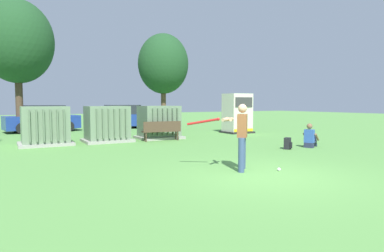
% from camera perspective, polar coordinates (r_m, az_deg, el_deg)
% --- Properties ---
extents(ground_plane, '(96.00, 96.00, 0.00)m').
position_cam_1_polar(ground_plane, '(8.33, 12.35, -8.35)').
color(ground_plane, '#5B9947').
extents(transformer_west, '(2.10, 1.70, 1.62)m').
position_cam_1_polar(transformer_west, '(15.12, -23.95, -0.05)').
color(transformer_west, '#9E9B93').
rests_on(transformer_west, ground).
extents(transformer_mid_west, '(2.10, 1.70, 1.62)m').
position_cam_1_polar(transformer_mid_west, '(15.51, -14.41, 0.27)').
color(transformer_mid_west, '#9E9B93').
rests_on(transformer_mid_west, ground).
extents(transformer_mid_east, '(2.10, 1.70, 1.62)m').
position_cam_1_polar(transformer_mid_east, '(16.45, -5.69, 0.58)').
color(transformer_mid_east, '#9E9B93').
rests_on(transformer_mid_east, ground).
extents(generator_enclosure, '(1.60, 1.40, 2.30)m').
position_cam_1_polar(generator_enclosure, '(19.58, 7.79, 2.14)').
color(generator_enclosure, '#262626').
rests_on(generator_enclosure, ground).
extents(park_bench, '(1.83, 0.60, 0.92)m').
position_cam_1_polar(park_bench, '(15.38, -5.22, -0.60)').
color(park_bench, '#4C3828').
rests_on(park_bench, ground).
extents(batter, '(1.35, 1.28, 1.74)m').
position_cam_1_polar(batter, '(8.72, 8.27, -1.26)').
color(batter, '#384C75').
rests_on(batter, ground).
extents(sports_ball, '(0.09, 0.09, 0.09)m').
position_cam_1_polar(sports_ball, '(8.95, 14.74, -7.24)').
color(sports_ball, white).
rests_on(sports_ball, ground).
extents(seated_spectator, '(0.79, 0.66, 0.96)m').
position_cam_1_polar(seated_spectator, '(13.95, 19.66, -1.95)').
color(seated_spectator, '#282D4C').
rests_on(seated_spectator, ground).
extents(backpack, '(0.38, 0.36, 0.44)m').
position_cam_1_polar(backpack, '(13.17, 16.15, -2.93)').
color(backpack, black).
rests_on(backpack, ground).
extents(tree_left, '(3.99, 3.99, 7.62)m').
position_cam_1_polar(tree_left, '(21.81, -27.89, 12.69)').
color(tree_left, '#4C3828').
rests_on(tree_left, ground).
extents(tree_center_left, '(3.25, 3.25, 6.22)m').
position_cam_1_polar(tree_center_left, '(21.88, -4.97, 10.57)').
color(tree_center_left, brown).
rests_on(tree_center_left, ground).
extents(parked_car_leftmost, '(4.40, 2.37, 1.62)m').
position_cam_1_polar(parked_car_leftmost, '(22.22, -24.29, 1.05)').
color(parked_car_leftmost, navy).
rests_on(parked_car_leftmost, ground).
extents(parked_car_left_of_center, '(4.23, 1.97, 1.62)m').
position_cam_1_polar(parked_car_left_of_center, '(23.33, -12.14, 1.44)').
color(parked_car_left_of_center, navy).
rests_on(parked_car_left_of_center, ground).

